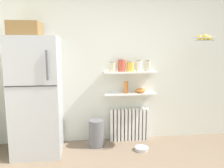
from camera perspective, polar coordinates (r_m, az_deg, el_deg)
back_wall at (r=4.05m, az=2.39°, el=4.59°), size 7.04×0.10×2.60m
refrigerator at (r=3.72m, az=-17.79°, el=-2.10°), size 0.70×0.73×1.96m
radiator at (r=4.16m, az=4.18°, el=-9.70°), size 0.67×0.12×0.56m
wall_shelf_lower at (r=3.99m, az=4.36°, el=-2.34°), size 0.87×0.22×0.02m
wall_shelf_upper at (r=3.93m, az=4.43°, el=2.88°), size 0.87×0.22×0.02m
storage_jar_0 at (r=3.87m, az=0.19°, el=4.24°), size 0.11×0.11×0.17m
storage_jar_1 at (r=3.89m, az=2.33°, el=4.59°), size 0.12×0.12×0.21m
storage_jar_2 at (r=3.92m, az=4.45°, el=4.29°), size 0.12×0.12×0.17m
storage_jar_3 at (r=3.95m, az=6.54°, el=4.42°), size 0.09×0.09×0.19m
storage_jar_4 at (r=3.99m, az=8.59°, el=4.41°), size 0.10×0.10×0.19m
vase at (r=3.95m, az=3.37°, el=-0.78°), size 0.08×0.08×0.20m
shelf_bowl at (r=4.02m, az=6.90°, el=-1.56°), size 0.17×0.17×0.08m
trash_bin at (r=3.94m, az=-3.82°, el=-11.75°), size 0.24×0.24×0.44m
pet_food_bowl at (r=3.89m, az=7.15°, el=-15.18°), size 0.22×0.22×0.05m
hanging_fruit_basket at (r=3.88m, az=21.37°, el=10.25°), size 0.35×0.35×0.09m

